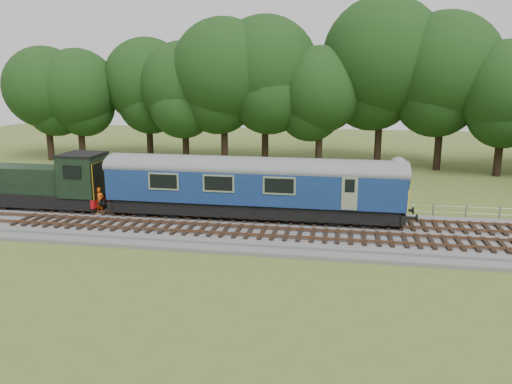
# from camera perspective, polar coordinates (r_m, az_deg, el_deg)

# --- Properties ---
(ground) EXTENTS (120.00, 120.00, 0.00)m
(ground) POSITION_cam_1_polar(r_m,az_deg,el_deg) (29.31, 5.28, -4.65)
(ground) COLOR #4D5F23
(ground) RESTS_ON ground
(ballast) EXTENTS (70.00, 7.00, 0.35)m
(ballast) POSITION_cam_1_polar(r_m,az_deg,el_deg) (29.26, 5.28, -4.33)
(ballast) COLOR #4C4C4F
(ballast) RESTS_ON ground
(track_north) EXTENTS (67.20, 2.40, 0.21)m
(track_north) POSITION_cam_1_polar(r_m,az_deg,el_deg) (30.53, 5.52, -3.12)
(track_north) COLOR black
(track_north) RESTS_ON ballast
(track_south) EXTENTS (67.20, 2.40, 0.21)m
(track_south) POSITION_cam_1_polar(r_m,az_deg,el_deg) (27.67, 5.00, -4.83)
(track_south) COLOR black
(track_south) RESTS_ON ballast
(fence) EXTENTS (64.00, 0.12, 1.00)m
(fence) POSITION_cam_1_polar(r_m,az_deg,el_deg) (33.61, 5.95, -2.35)
(fence) COLOR #6B6054
(fence) RESTS_ON ground
(tree_line) EXTENTS (70.00, 8.00, 18.00)m
(tree_line) POSITION_cam_1_polar(r_m,az_deg,el_deg) (50.68, 7.46, 2.84)
(tree_line) COLOR black
(tree_line) RESTS_ON ground
(dmu_railcar) EXTENTS (18.05, 2.86, 3.88)m
(dmu_railcar) POSITION_cam_1_polar(r_m,az_deg,el_deg) (30.39, -0.34, 1.13)
(dmu_railcar) COLOR black
(dmu_railcar) RESTS_ON ground
(shunter_loco) EXTENTS (8.92, 2.60, 3.38)m
(shunter_loco) POSITION_cam_1_polar(r_m,az_deg,el_deg) (35.74, -22.87, 0.86)
(shunter_loco) COLOR black
(shunter_loco) RESTS_ON ground
(worker) EXTENTS (0.65, 0.45, 1.69)m
(worker) POSITION_cam_1_polar(r_m,az_deg,el_deg) (33.22, -17.48, -0.95)
(worker) COLOR #E7540C
(worker) RESTS_ON ballast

